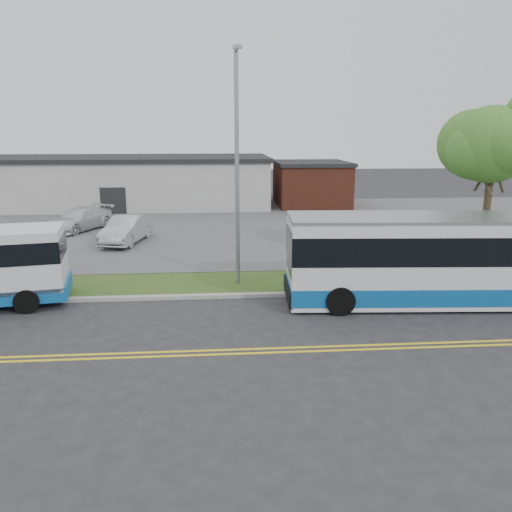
{
  "coord_description": "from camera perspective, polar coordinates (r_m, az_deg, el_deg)",
  "views": [
    {
      "loc": [
        2.15,
        -17.92,
        6.48
      ],
      "look_at": [
        3.68,
        1.48,
        1.6
      ],
      "focal_mm": 35.0,
      "sensor_mm": 36.0,
      "label": 1
    }
  ],
  "objects": [
    {
      "name": "parked_car_a",
      "position": [
        30.18,
        -14.61,
        2.93
      ],
      "size": [
        2.58,
        4.99,
        1.57
      ],
      "primitive_type": "imported",
      "rotation": [
        0.0,
        0.0,
        -0.2
      ],
      "color": "#B0B3B7",
      "rests_on": "parking_lot"
    },
    {
      "name": "lane_line_north",
      "position": [
        15.64,
        -12.21,
        -10.73
      ],
      "size": [
        70.0,
        0.12,
        0.01
      ],
      "primitive_type": "cube",
      "color": "yellow",
      "rests_on": "ground"
    },
    {
      "name": "ground",
      "position": [
        19.18,
        -10.73,
        -5.93
      ],
      "size": [
        140.0,
        140.0,
        0.0
      ],
      "primitive_type": "plane",
      "color": "#28282B",
      "rests_on": "ground"
    },
    {
      "name": "commercial_building",
      "position": [
        45.85,
        -14.89,
        8.24
      ],
      "size": [
        25.4,
        10.4,
        4.35
      ],
      "color": "#9E9E99",
      "rests_on": "ground"
    },
    {
      "name": "curb",
      "position": [
        20.18,
        -10.42,
        -4.67
      ],
      "size": [
        80.0,
        0.3,
        0.15
      ],
      "primitive_type": "cube",
      "color": "#9E9B93",
      "rests_on": "ground"
    },
    {
      "name": "verge",
      "position": [
        21.9,
        -9.96,
        -3.22
      ],
      "size": [
        80.0,
        3.3,
        0.1
      ],
      "primitive_type": "cube",
      "color": "#324918",
      "rests_on": "ground"
    },
    {
      "name": "transit_bus",
      "position": [
        20.41,
        21.04,
        -0.37
      ],
      "size": [
        12.42,
        3.59,
        3.41
      ],
      "rotation": [
        0.0,
        0.0,
        -0.06
      ],
      "color": "silver",
      "rests_on": "ground"
    },
    {
      "name": "lane_line_south",
      "position": [
        15.37,
        -12.35,
        -11.2
      ],
      "size": [
        70.0,
        0.12,
        0.01
      ],
      "primitive_type": "cube",
      "color": "yellow",
      "rests_on": "ground"
    },
    {
      "name": "parked_car_b",
      "position": [
        35.06,
        -19.44,
        4.01
      ],
      "size": [
        4.07,
        5.44,
        1.47
      ],
      "primitive_type": "imported",
      "rotation": [
        0.0,
        0.0,
        -0.46
      ],
      "color": "silver",
      "rests_on": "parking_lot"
    },
    {
      "name": "streetlight_near",
      "position": [
        20.7,
        -2.19,
        10.61
      ],
      "size": [
        0.35,
        1.53,
        9.5
      ],
      "color": "gray",
      "rests_on": "verge"
    },
    {
      "name": "parking_lot",
      "position": [
        35.57,
        -7.92,
        3.53
      ],
      "size": [
        80.0,
        25.0,
        0.1
      ],
      "primitive_type": "cube",
      "color": "#4C4C4F",
      "rests_on": "ground"
    },
    {
      "name": "brick_wing",
      "position": [
        44.93,
        6.29,
        8.23
      ],
      "size": [
        6.3,
        7.3,
        3.9
      ],
      "color": "brown",
      "rests_on": "ground"
    },
    {
      "name": "tree_east",
      "position": [
        24.04,
        25.62,
        12.08
      ],
      "size": [
        5.2,
        5.2,
        8.33
      ],
      "color": "#35291C",
      "rests_on": "verge"
    }
  ]
}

